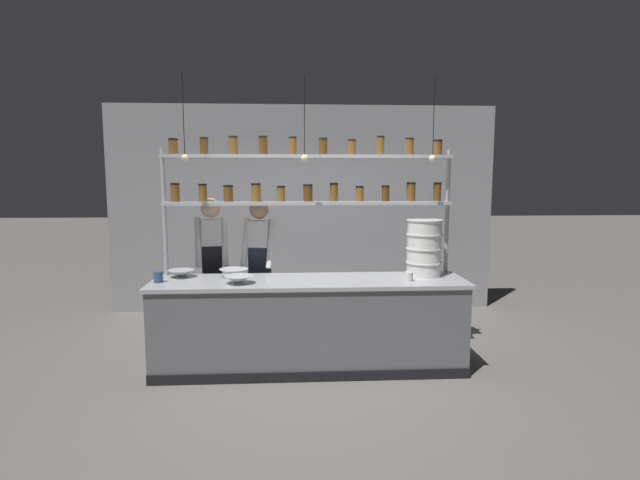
{
  "coord_description": "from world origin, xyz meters",
  "views": [
    {
      "loc": [
        -0.18,
        -4.93,
        1.94
      ],
      "look_at": [
        0.12,
        0.2,
        1.3
      ],
      "focal_mm": 28.0,
      "sensor_mm": 36.0,
      "label": 1
    }
  ],
  "objects": [
    {
      "name": "ground_plane",
      "position": [
        0.0,
        0.0,
        0.0
      ],
      "size": [
        40.0,
        40.0,
        0.0
      ],
      "primitive_type": "plane",
      "color": "slate"
    },
    {
      "name": "back_wall",
      "position": [
        0.0,
        2.34,
        1.48
      ],
      "size": [
        5.55,
        0.12,
        2.97
      ],
      "primitive_type": "cube",
      "color": "#939399",
      "rests_on": "ground_plane"
    },
    {
      "name": "prep_counter",
      "position": [
        0.0,
        -0.0,
        0.46
      ],
      "size": [
        3.15,
        0.76,
        0.92
      ],
      "color": "slate",
      "rests_on": "ground_plane"
    },
    {
      "name": "spice_shelf_unit",
      "position": [
        -0.01,
        0.33,
        1.87
      ],
      "size": [
        3.04,
        0.28,
        2.38
      ],
      "color": "#ADAFB5",
      "rests_on": "ground_plane"
    },
    {
      "name": "chef_left",
      "position": [
        -1.08,
        0.68,
        0.99
      ],
      "size": [
        0.4,
        0.33,
        1.72
      ],
      "rotation": [
        0.0,
        0.0,
        0.18
      ],
      "color": "black",
      "rests_on": "ground_plane"
    },
    {
      "name": "chef_center",
      "position": [
        -0.53,
        0.6,
        0.99
      ],
      "size": [
        0.4,
        0.33,
        1.7
      ],
      "rotation": [
        0.0,
        0.0,
        -0.22
      ],
      "color": "black",
      "rests_on": "ground_plane"
    },
    {
      "name": "container_stack",
      "position": [
        1.2,
        0.13,
        1.22
      ],
      "size": [
        0.37,
        0.37,
        0.59
      ],
      "color": "white",
      "rests_on": "prep_counter"
    },
    {
      "name": "prep_bowl_near_left",
      "position": [
        -0.78,
        0.2,
        0.96
      ],
      "size": [
        0.3,
        0.3,
        0.08
      ],
      "color": "silver",
      "rests_on": "prep_counter"
    },
    {
      "name": "prep_bowl_center_front",
      "position": [
        -1.32,
        0.21,
        0.96
      ],
      "size": [
        0.28,
        0.28,
        0.08
      ],
      "color": "#B2B7BC",
      "rests_on": "prep_counter"
    },
    {
      "name": "prep_bowl_center_back",
      "position": [
        -0.69,
        -0.14,
        0.96
      ],
      "size": [
        0.28,
        0.28,
        0.08
      ],
      "color": "silver",
      "rests_on": "prep_counter"
    },
    {
      "name": "serving_cup_front",
      "position": [
        0.99,
        -0.11,
        0.97
      ],
      "size": [
        0.08,
        0.08,
        0.09
      ],
      "color": "silver",
      "rests_on": "prep_counter"
    },
    {
      "name": "serving_cup_by_board",
      "position": [
        -1.48,
        -0.04,
        0.97
      ],
      "size": [
        0.09,
        0.09,
        0.11
      ],
      "color": "#334C70",
      "rests_on": "prep_counter"
    },
    {
      "name": "pendant_light_row",
      "position": [
        -0.01,
        0.0,
        2.18
      ],
      "size": [
        2.5,
        0.07,
        0.82
      ],
      "color": "black"
    }
  ]
}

